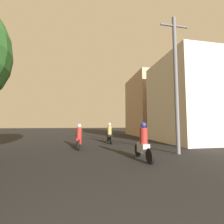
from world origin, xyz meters
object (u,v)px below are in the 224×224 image
object	(u,v)px
motorcycle_silver	(143,145)
motorcycle_black	(109,135)
utility_pole_near	(176,80)
building_right_near	(191,101)
motorcycle_red	(79,138)
building_right_far	(147,106)

from	to	relation	value
motorcycle_silver	motorcycle_black	world-z (taller)	motorcycle_black
utility_pole_near	building_right_near	bearing A→B (deg)	45.02
motorcycle_silver	utility_pole_near	bearing A→B (deg)	21.28
building_right_near	motorcycle_silver	bearing A→B (deg)	-141.45
motorcycle_silver	motorcycle_red	size ratio (longest dim) A/B	0.95
building_right_near	utility_pole_near	xyz separation A→B (m)	(-4.37, -4.37, 0.32)
building_right_far	utility_pole_near	xyz separation A→B (m)	(-3.69, -12.25, -0.15)
motorcycle_red	building_right_far	xyz separation A→B (m)	(8.76, 9.55, 3.39)
motorcycle_red	utility_pole_near	world-z (taller)	utility_pole_near
motorcycle_red	building_right_near	xyz separation A→B (m)	(9.44, 1.67, 2.92)
motorcycle_red	building_right_near	bearing A→B (deg)	3.73
building_right_far	utility_pole_near	bearing A→B (deg)	-106.75
building_right_far	motorcycle_red	bearing A→B (deg)	-132.52
motorcycle_silver	utility_pole_near	distance (m)	4.04
motorcycle_black	building_right_far	world-z (taller)	building_right_far
building_right_near	utility_pole_near	world-z (taller)	utility_pole_near
motorcycle_red	motorcycle_black	xyz separation A→B (m)	(2.32, 2.31, 0.03)
building_right_near	building_right_far	xyz separation A→B (m)	(-0.68, 7.88, 0.47)
building_right_near	utility_pole_near	size ratio (longest dim) A/B	0.96
motorcycle_silver	building_right_far	size ratio (longest dim) A/B	0.24
motorcycle_red	utility_pole_near	size ratio (longest dim) A/B	0.27
motorcycle_red	utility_pole_near	bearing A→B (deg)	-34.32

